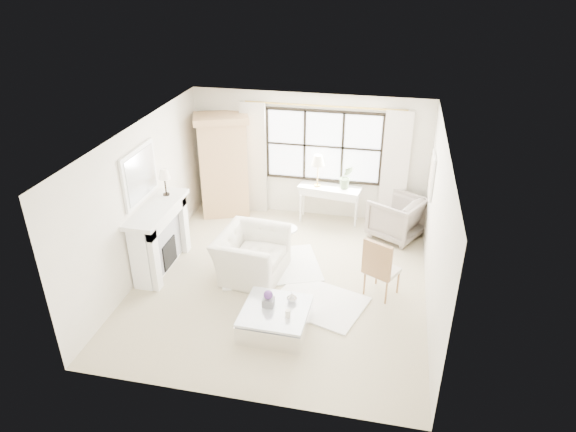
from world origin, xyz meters
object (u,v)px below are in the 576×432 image
armoire (224,165)px  coffee_table (275,320)px  console_table (329,204)px  club_armchair (251,255)px

armoire → coffee_table: size_ratio=2.19×
console_table → club_armchair: 2.59m
armoire → club_armchair: bearing=-81.7°
console_table → club_armchair: (-1.07, -2.36, 0.01)m
armoire → console_table: size_ratio=1.66×
console_table → coffee_table: bearing=-86.9°
armoire → console_table: 2.42m
armoire → club_armchair: 2.69m
armoire → club_armchair: (1.23, -2.27, -0.73)m
armoire → coffee_table: 4.29m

